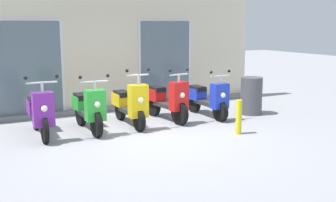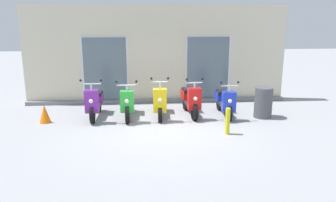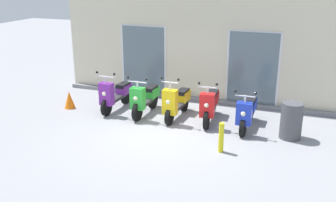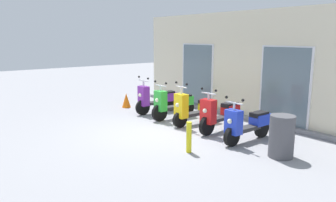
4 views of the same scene
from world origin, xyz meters
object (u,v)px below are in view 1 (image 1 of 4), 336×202
(scooter_blue, at_px, (207,98))
(scooter_purple, at_px, (39,112))
(scooter_red, at_px, (167,100))
(trash_bin, at_px, (251,96))
(curb_bollard, at_px, (239,117))
(scooter_green, at_px, (88,109))
(scooter_yellow, at_px, (130,104))

(scooter_blue, bearing_deg, scooter_purple, 179.05)
(scooter_purple, relative_size, scooter_red, 1.01)
(scooter_red, relative_size, scooter_blue, 1.01)
(trash_bin, bearing_deg, scooter_purple, 176.24)
(scooter_blue, distance_m, trash_bin, 1.15)
(scooter_blue, xyz_separation_m, curb_bollard, (-0.31, -1.63, -0.10))
(scooter_green, xyz_separation_m, scooter_red, (1.88, 0.10, 0.01))
(scooter_green, xyz_separation_m, scooter_yellow, (0.94, 0.04, -0.00))
(scooter_red, distance_m, curb_bollard, 1.89)
(scooter_yellow, distance_m, scooter_blue, 1.97)
(scooter_green, height_order, curb_bollard, scooter_green)
(scooter_yellow, height_order, curb_bollard, scooter_yellow)
(trash_bin, bearing_deg, scooter_green, 176.07)
(scooter_purple, xyz_separation_m, curb_bollard, (3.57, -1.70, -0.14))
(scooter_yellow, bearing_deg, curb_bollard, -45.43)
(curb_bollard, relative_size, trash_bin, 0.77)
(scooter_red, bearing_deg, scooter_green, -176.93)
(scooter_red, height_order, trash_bin, scooter_red)
(scooter_green, xyz_separation_m, curb_bollard, (2.60, -1.64, -0.13))
(curb_bollard, bearing_deg, scooter_yellow, 134.57)
(scooter_green, bearing_deg, scooter_red, 3.07)
(scooter_yellow, xyz_separation_m, scooter_blue, (1.97, -0.05, -0.03))
(scooter_blue, bearing_deg, scooter_yellow, 178.49)
(curb_bollard, bearing_deg, scooter_purple, 154.59)
(scooter_purple, distance_m, scooter_blue, 3.88)
(scooter_blue, height_order, curb_bollard, scooter_blue)
(scooter_green, distance_m, curb_bollard, 3.08)
(scooter_blue, bearing_deg, trash_bin, -13.30)
(scooter_purple, relative_size, scooter_blue, 1.02)
(scooter_red, bearing_deg, scooter_yellow, -176.23)
(curb_bollard, bearing_deg, scooter_red, 112.45)
(curb_bollard, xyz_separation_m, trash_bin, (1.43, 1.37, 0.11))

